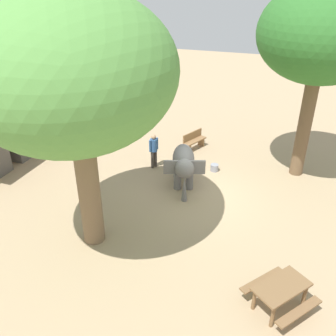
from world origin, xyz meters
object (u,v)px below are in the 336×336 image
(shade_tree_main, at_px, (74,74))
(feed_bucket, at_px, (214,168))
(elephant, at_px, (184,163))
(shade_tree_secondary, at_px, (322,34))
(picnic_table_near, at_px, (281,291))
(market_stall_red, at_px, (17,131))
(wooden_bench, at_px, (194,140))
(person_handler, at_px, (154,148))

(shade_tree_main, bearing_deg, feed_bucket, -24.58)
(elephant, distance_m, shade_tree_secondary, 7.07)
(shade_tree_main, height_order, picnic_table_near, shade_tree_main)
(shade_tree_main, height_order, market_stall_red, shade_tree_main)
(picnic_table_near, relative_size, feed_bucket, 5.81)
(wooden_bench, xyz_separation_m, picnic_table_near, (-8.76, -4.83, 0.12))
(elephant, xyz_separation_m, person_handler, (1.12, 1.75, -0.12))
(shade_tree_main, xyz_separation_m, feed_bucket, (5.95, -2.72, -5.36))
(person_handler, bearing_deg, elephant, -4.69)
(feed_bucket, bearing_deg, picnic_table_near, -154.08)
(shade_tree_secondary, bearing_deg, person_handler, 104.49)
(picnic_table_near, height_order, market_stall_red, market_stall_red)
(wooden_bench, distance_m, picnic_table_near, 10.00)
(picnic_table_near, bearing_deg, wooden_bench, 66.79)
(shade_tree_main, bearing_deg, shade_tree_secondary, -41.58)
(wooden_bench, relative_size, market_stall_red, 0.57)
(wooden_bench, relative_size, picnic_table_near, 0.69)
(elephant, bearing_deg, picnic_table_near, 20.44)
(elephant, relative_size, shade_tree_secondary, 0.31)
(wooden_bench, bearing_deg, elephant, 32.61)
(feed_bucket, bearing_deg, wooden_bench, 37.96)
(picnic_table_near, bearing_deg, shade_tree_main, 119.90)
(person_handler, distance_m, wooden_bench, 2.83)
(shade_tree_secondary, relative_size, feed_bucket, 21.63)
(person_handler, distance_m, market_stall_red, 6.88)
(elephant, bearing_deg, shade_tree_secondary, 102.24)
(wooden_bench, xyz_separation_m, feed_bucket, (-1.96, -1.53, -0.31))
(wooden_bench, relative_size, feed_bucket, 4.01)
(shade_tree_secondary, xyz_separation_m, market_stall_red, (-2.38, 13.00, -4.73))
(picnic_table_near, bearing_deg, elephant, 77.63)
(shade_tree_main, distance_m, wooden_bench, 9.46)
(elephant, relative_size, shade_tree_main, 0.31)
(shade_tree_secondary, xyz_separation_m, picnic_table_near, (-7.82, 0.17, -5.28))
(person_handler, relative_size, market_stall_red, 0.64)
(elephant, xyz_separation_m, market_stall_red, (0.33, 8.58, 0.07))
(shade_tree_secondary, relative_size, picnic_table_near, 3.72)
(elephant, distance_m, feed_bucket, 2.13)
(person_handler, bearing_deg, market_stall_red, -145.60)
(picnic_table_near, height_order, feed_bucket, picnic_table_near)
(person_handler, xyz_separation_m, wooden_bench, (2.53, -1.17, -0.48))
(person_handler, height_order, shade_tree_secondary, shade_tree_secondary)
(person_handler, bearing_deg, shade_tree_secondary, 42.34)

